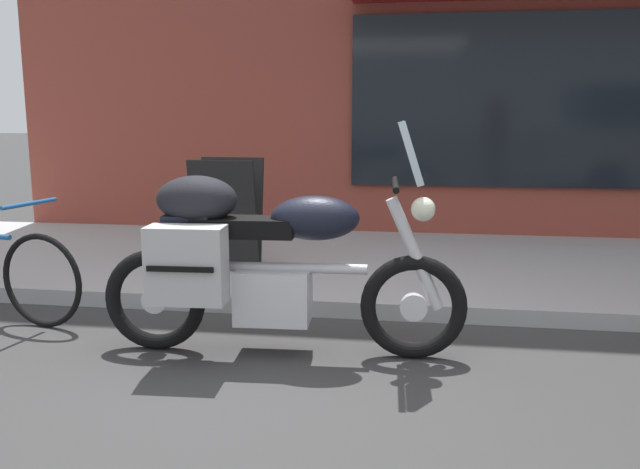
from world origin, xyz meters
TOP-DOWN VIEW (x-y plane):
  - ground_plane at (0.00, 0.00)m, footprint 80.00×80.00m
  - touring_motorcycle at (-0.30, 0.42)m, footprint 2.19×0.74m
  - sandwich_board_sign at (-0.98, 2.09)m, footprint 0.55×0.41m

SIDE VIEW (x-z plane):
  - ground_plane at x=0.00m, z-range 0.00..0.00m
  - sandwich_board_sign at x=-0.98m, z-range 0.12..1.06m
  - touring_motorcycle at x=-0.30m, z-range -0.10..1.29m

